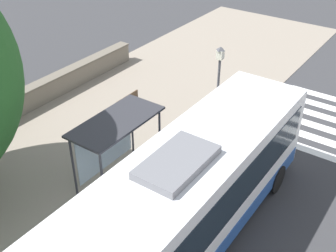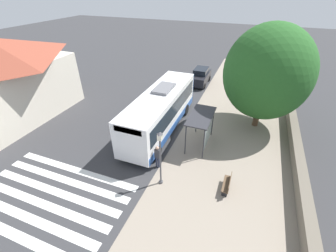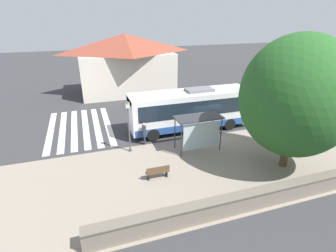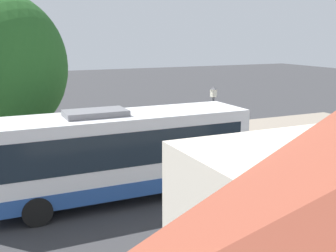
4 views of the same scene
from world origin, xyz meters
TOP-DOWN VIEW (x-y plane):
  - ground_plane at (0.00, 0.00)m, footprint 120.00×120.00m
  - sidewalk_plaza at (-4.50, 0.00)m, footprint 9.00×44.00m
  - crosswalk_stripes at (5.00, 9.83)m, footprint 9.00×5.25m
  - stone_wall at (-8.55, 0.00)m, footprint 0.60×20.00m
  - background_building at (14.98, 3.79)m, footprint 7.29×11.56m
  - bus at (1.69, 0.83)m, footprint 2.69×10.20m
  - bus_shelter at (-1.98, 1.72)m, footprint 1.59×3.32m
  - pedestrian at (0.10, 5.21)m, footprint 0.34×0.23m
  - bench at (-4.52, 5.52)m, footprint 0.40×1.42m
  - street_lamp_near at (-0.64, 6.45)m, footprint 0.28×0.28m
  - shade_tree at (-5.69, -2.68)m, footprint 6.60×6.60m
  - parked_car_behind_bus at (1.10, -10.23)m, footprint 1.87×4.13m

SIDE VIEW (x-z plane):
  - ground_plane at x=0.00m, z-range 0.00..0.00m
  - crosswalk_stripes at x=5.00m, z-range 0.00..0.01m
  - sidewalk_plaza at x=-4.50m, z-range 0.00..0.02m
  - bench at x=-4.52m, z-range 0.03..0.91m
  - stone_wall at x=-8.55m, z-range 0.01..1.05m
  - parked_car_behind_bus at x=1.10m, z-range -0.02..1.85m
  - pedestrian at x=0.10m, z-range 0.16..1.92m
  - bus at x=1.69m, z-range 0.06..3.58m
  - bus_shelter at x=-1.98m, z-range 0.82..3.35m
  - street_lamp_near at x=-0.64m, z-range 0.37..4.18m
  - background_building at x=14.98m, z-range 0.11..7.12m
  - shade_tree at x=-5.69m, z-range 0.52..8.84m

